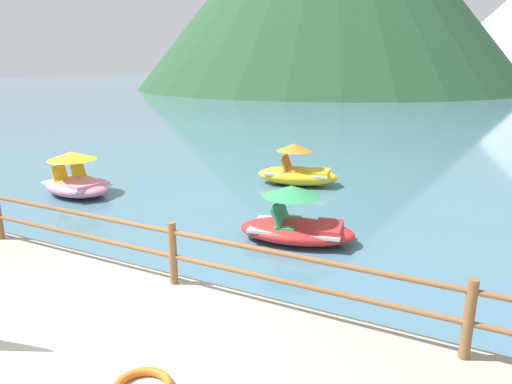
{
  "coord_description": "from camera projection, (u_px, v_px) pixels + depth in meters",
  "views": [
    {
      "loc": [
        4.0,
        -3.53,
        3.57
      ],
      "look_at": [
        -0.42,
        5.0,
        0.9
      ],
      "focal_mm": 32.9,
      "sensor_mm": 36.0,
      "label": 1
    }
  ],
  "objects": [
    {
      "name": "pedal_boat_4",
      "position": [
        76.0,
        180.0,
        12.98
      ],
      "size": [
        2.5,
        1.82,
        1.2
      ],
      "color": "pink",
      "rests_on": "ground"
    },
    {
      "name": "pedal_boat_1",
      "position": [
        296.0,
        224.0,
        9.58
      ],
      "size": [
        2.57,
        1.69,
        1.18
      ],
      "color": "red",
      "rests_on": "ground"
    },
    {
      "name": "ground_plane",
      "position": [
        449.0,
        105.0,
        39.98
      ],
      "size": [
        200.0,
        200.0,
        0.0
      ],
      "primitive_type": "plane",
      "color": "#477084"
    },
    {
      "name": "pedal_boat_0",
      "position": [
        298.0,
        172.0,
        14.04
      ],
      "size": [
        2.59,
        1.6,
        1.24
      ],
      "color": "yellow",
      "rests_on": "ground"
    },
    {
      "name": "dock_railing",
      "position": [
        173.0,
        247.0,
        6.81
      ],
      "size": [
        23.92,
        0.12,
        0.95
      ],
      "color": "brown",
      "rests_on": "promenade_dock"
    }
  ]
}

